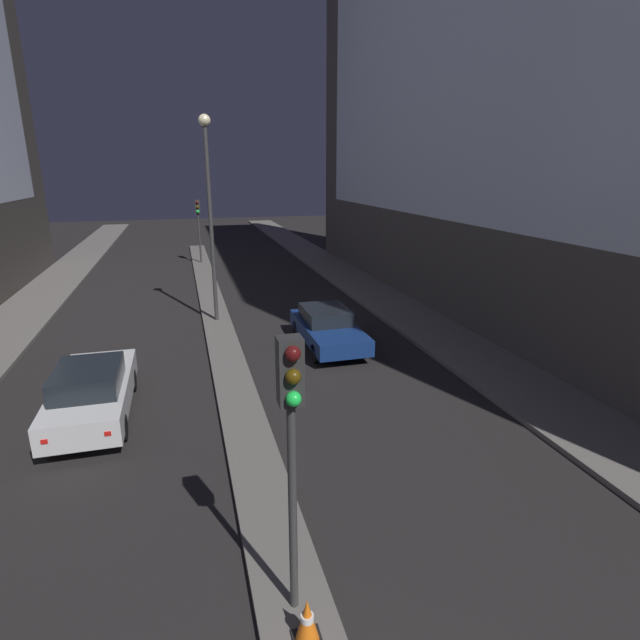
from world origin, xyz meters
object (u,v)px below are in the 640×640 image
traffic_light_near (291,418)px  car_right_lane (328,327)px  traffic_cone_near (307,621)px  car_left_lane (92,391)px  traffic_light_mid (198,217)px  street_lamp (209,194)px

traffic_light_near → car_right_lane: bearing=71.3°
traffic_cone_near → car_left_lane: car_left_lane is taller
traffic_light_mid → traffic_cone_near: 29.75m
car_left_lane → traffic_cone_near: bearing=-64.4°
street_lamp → car_right_lane: 7.16m
street_lamp → traffic_light_near: bearing=-90.0°
traffic_cone_near → car_right_lane: bearing=72.4°
car_right_lane → traffic_light_near: bearing=-108.7°
traffic_cone_near → car_left_lane: (-3.77, 7.88, 0.29)m
traffic_light_near → traffic_cone_near: traffic_light_near is taller
car_left_lane → car_right_lane: 8.34m
street_lamp → car_right_lane: bearing=-47.0°
traffic_light_near → car_right_lane: traffic_light_near is taller
street_lamp → traffic_cone_near: (0.04, -15.62, -4.86)m
car_left_lane → car_right_lane: bearing=26.6°
car_left_lane → car_right_lane: size_ratio=1.04×
traffic_light_mid → car_right_lane: bearing=-78.3°
traffic_light_near → car_left_lane: traffic_light_near is taller
street_lamp → car_left_lane: size_ratio=1.73×
traffic_cone_near → car_right_lane: car_right_lane is taller
traffic_light_near → traffic_light_mid: same height
traffic_light_mid → car_left_lane: 22.19m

